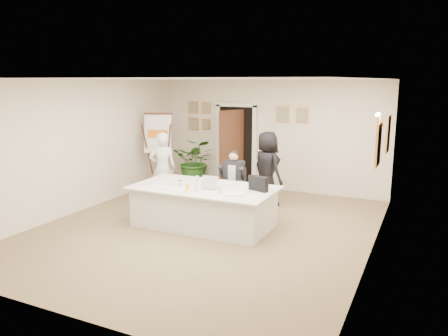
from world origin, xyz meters
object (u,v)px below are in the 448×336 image
potted_palm (195,161)px  laptop_bag (258,184)px  laptop (213,181)px  steel_jug (180,183)px  paper_stack (235,194)px  standing_woman (267,169)px  conference_table (204,206)px  seated_man (233,181)px  oj_glass (187,187)px  flip_chart (159,155)px  standing_man (163,168)px

potted_palm → laptop_bag: (2.94, -2.89, 0.29)m
laptop → steel_jug: size_ratio=3.14×
paper_stack → standing_woman: bearing=94.5°
conference_table → paper_stack: (0.77, -0.29, 0.40)m
seated_man → oj_glass: bearing=-110.3°
flip_chart → potted_palm: bearing=65.4°
flip_chart → standing_woman: (2.97, -0.17, -0.06)m
potted_palm → seated_man: bearing=-44.0°
seated_man → flip_chart: 2.64m
laptop_bag → steel_jug: (-1.50, -0.30, -0.08)m
paper_stack → potted_palm: bearing=128.6°
potted_palm → paper_stack: (2.67, -3.35, 0.17)m
flip_chart → paper_stack: bearing=-36.4°
flip_chart → laptop_bag: (3.42, -1.86, 0.02)m
conference_table → laptop: bearing=-0.4°
paper_stack → oj_glass: 0.91m
standing_man → laptop_bag: standing_man is taller
flip_chart → seated_man: bearing=-20.0°
conference_table → laptop: (0.19, -0.00, 0.52)m
seated_man → oj_glass: size_ratio=10.27×
standing_man → steel_jug: bearing=100.5°
seated_man → laptop_bag: 1.37m
laptop_bag → oj_glass: 1.31m
seated_man → flip_chart: size_ratio=0.69×
laptop → laptop_bag: bearing=8.3°
standing_woman → potted_palm: standing_woman is taller
paper_stack → oj_glass: size_ratio=2.57×
standing_woman → steel_jug: standing_woman is taller
laptop_bag → steel_jug: 1.53m
potted_palm → laptop_bag: size_ratio=3.16×
seated_man → standing_man: size_ratio=0.81×
standing_man → standing_woman: (2.19, 0.87, 0.02)m
standing_man → laptop_bag: size_ratio=4.17×
standing_woman → seated_man: bearing=87.5°
seated_man → laptop: seated_man is taller
conference_table → laptop_bag: laptop_bag is taller
laptop → steel_jug: 0.66m
laptop → laptop_bag: laptop is taller
laptop_bag → laptop: bearing=-149.7°
conference_table → oj_glass: (-0.13, -0.40, 0.45)m
oj_glass → laptop_bag: bearing=25.7°
paper_stack → seated_man: bearing=115.3°
conference_table → oj_glass: 0.61m
conference_table → steel_jug: size_ratio=24.86×
oj_glass → steel_jug: 0.42m
flip_chart → standing_man: flip_chart is taller
standing_woman → paper_stack: size_ratio=5.02×
seated_man → standing_man: standing_man is taller
standing_woman → laptop_bag: (0.44, -1.69, 0.07)m
conference_table → steel_jug: steel_jug is taller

